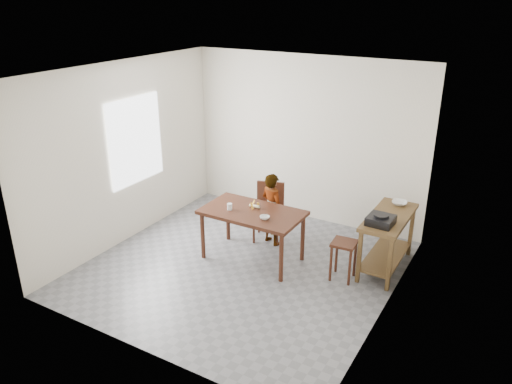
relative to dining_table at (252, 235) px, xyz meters
The scene contains 17 objects.
floor 0.50m from the dining_table, 90.00° to the right, with size 4.00×4.00×0.04m, color slate.
ceiling 2.36m from the dining_table, 90.00° to the right, with size 4.00×4.00×0.04m, color white.
wall_back 1.98m from the dining_table, 90.00° to the left, with size 4.00×0.04×2.70m, color silver.
wall_front 2.52m from the dining_table, 90.00° to the right, with size 4.00×0.04×2.70m, color silver.
wall_left 2.26m from the dining_table, behind, with size 0.04×4.00×2.70m, color silver.
wall_right 2.26m from the dining_table, ahead, with size 0.04×4.00×2.70m, color silver.
window_pane 2.27m from the dining_table, behind, with size 0.02×1.10×1.30m, color white.
dining_table is the anchor object (origin of this frame).
prep_counter 1.86m from the dining_table, 22.15° to the left, with size 0.50×1.20×0.80m, color brown, non-canonical shape.
child 0.60m from the dining_table, 89.44° to the left, with size 0.41×0.27×1.12m, color white.
dining_chair 0.66m from the dining_table, 99.33° to the left, with size 0.42×0.42×0.88m, color #3D1D11, non-canonical shape.
stool 1.32m from the dining_table, ahead, with size 0.31×0.31×0.55m, color #3D1D11, non-canonical shape.
glass_tumbler 0.53m from the dining_table, 158.65° to the right, with size 0.07×0.07×0.09m, color white.
small_bowl 0.50m from the dining_table, 27.44° to the right, with size 0.13×0.13×0.04m, color white.
banana 0.42m from the dining_table, 105.37° to the left, with size 0.19×0.13×0.07m, color yellow, non-canonical shape.
serving_bowl 2.12m from the dining_table, 33.04° to the left, with size 0.21×0.21×0.05m, color white.
gas_burner 1.80m from the dining_table, 12.65° to the left, with size 0.33×0.33×0.11m, color black.
Camera 1 is at (3.21, -5.14, 3.61)m, focal length 35.00 mm.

